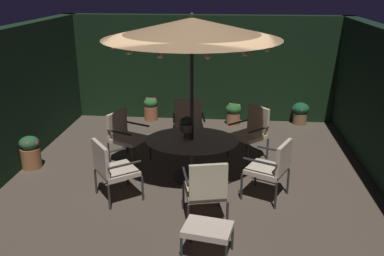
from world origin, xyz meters
TOP-DOWN VIEW (x-y plane):
  - ground_plane at (0.00, 0.00)m, footprint 6.88×6.82m
  - hedge_backdrop_rear at (0.00, 3.26)m, footprint 6.88×0.30m
  - hedge_backdrop_left at (-3.29, 0.00)m, footprint 0.30×6.82m
  - patio_dining_table at (0.01, -0.17)m, footprint 1.61×1.35m
  - patio_umbrella at (0.01, -0.17)m, footprint 2.86×2.86m
  - centerpiece_planter at (-0.08, -0.12)m, footprint 0.25×0.25m
  - patio_chair_north at (-1.17, -1.05)m, footprint 0.84×0.85m
  - patio_chair_northeast at (0.34, -1.61)m, footprint 0.70×0.74m
  - patio_chair_east at (1.33, -0.81)m, footprint 0.79×0.79m
  - patio_chair_southeast at (1.09, 0.83)m, footprint 0.80×0.80m
  - patio_chair_south at (-0.20, 1.29)m, footprint 0.71×0.69m
  - patio_chair_southwest at (-1.33, 0.44)m, footprint 0.78×0.77m
  - ottoman_footrest at (0.41, -2.38)m, footprint 0.67×0.54m
  - potted_plant_back_right at (-2.99, -0.05)m, footprint 0.36×0.36m
  - potted_plant_right_near at (-1.30, 2.93)m, footprint 0.34×0.34m
  - potted_plant_back_left at (2.34, 2.96)m, footprint 0.40×0.40m
  - potted_plant_right_far at (0.74, 2.77)m, footprint 0.37×0.37m

SIDE VIEW (x-z plane):
  - ground_plane at x=0.00m, z-range -0.02..0.00m
  - potted_plant_right_far at x=0.74m, z-range 0.03..0.54m
  - potted_plant_back_left at x=2.34m, z-range 0.03..0.55m
  - potted_plant_right_near at x=-1.30m, z-range 0.02..0.58m
  - potted_plant_back_right at x=-2.99m, z-range 0.01..0.62m
  - ottoman_footrest at x=0.41m, z-range 0.16..0.58m
  - patio_chair_southwest at x=-1.33m, z-range 0.07..1.03m
  - patio_chair_northeast at x=0.34m, z-range 0.06..1.05m
  - patio_chair_south at x=-0.20m, z-range 0.07..1.04m
  - patio_chair_north at x=-1.17m, z-range 0.07..1.04m
  - patio_dining_table at x=0.01m, z-range 0.21..0.93m
  - patio_chair_east at x=1.33m, z-range 0.08..1.06m
  - patio_chair_southeast at x=1.09m, z-range 0.07..1.08m
  - centerpiece_planter at x=-0.08m, z-range 0.75..1.15m
  - hedge_backdrop_rear at x=0.00m, z-range 0.00..2.53m
  - hedge_backdrop_left at x=-3.29m, z-range 0.00..2.53m
  - patio_umbrella at x=0.01m, z-range 1.17..3.99m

